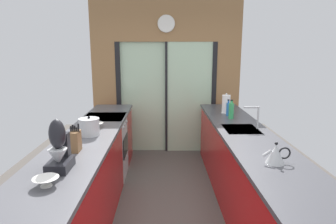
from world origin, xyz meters
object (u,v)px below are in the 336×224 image
at_px(oven_range, 106,147).
at_px(mixing_bowl_near, 46,182).
at_px(stock_pot, 89,127).
at_px(knife_block, 75,141).
at_px(paper_towel_roll, 226,104).
at_px(mixing_bowl_far, 96,125).
at_px(kettle, 276,154).
at_px(soap_bottle_far, 228,109).
at_px(soap_bottle_near, 231,111).
at_px(stand_mixer, 59,151).

xyz_separation_m(oven_range, mixing_bowl_near, (0.02, -2.21, 0.50)).
height_order(mixing_bowl_near, stock_pot, stock_pot).
bearing_deg(oven_range, knife_block, -89.28).
height_order(oven_range, paper_towel_roll, paper_towel_roll).
xyz_separation_m(mixing_bowl_far, kettle, (1.78, -1.20, 0.05)).
height_order(mixing_bowl_far, soap_bottle_far, soap_bottle_far).
height_order(knife_block, soap_bottle_near, knife_block).
relative_size(stand_mixer, soap_bottle_near, 1.57).
relative_size(mixing_bowl_near, kettle, 0.76).
xyz_separation_m(oven_range, paper_towel_roll, (1.80, 0.19, 0.60)).
relative_size(oven_range, kettle, 3.83).
bearing_deg(oven_range, soap_bottle_near, -4.94).
xyz_separation_m(mixing_bowl_far, soap_bottle_near, (1.78, 0.46, 0.08)).
bearing_deg(mixing_bowl_near, stand_mixer, 90.00).
relative_size(oven_range, stock_pot, 3.99).
height_order(oven_range, soap_bottle_far, soap_bottle_far).
bearing_deg(soap_bottle_far, oven_range, -178.80).
relative_size(mixing_bowl_near, knife_block, 0.67).
distance_m(mixing_bowl_near, soap_bottle_near, 2.72).
distance_m(kettle, soap_bottle_far, 1.85).
bearing_deg(kettle, soap_bottle_near, 90.07).
height_order(soap_bottle_near, paper_towel_roll, paper_towel_roll).
relative_size(oven_range, mixing_bowl_far, 4.96).
distance_m(oven_range, soap_bottle_near, 1.90).
relative_size(mixing_bowl_near, stand_mixer, 0.43).
distance_m(mixing_bowl_far, stock_pot, 0.34).
xyz_separation_m(mixing_bowl_near, mixing_bowl_far, (-0.00, 1.60, -0.00)).
xyz_separation_m(stock_pot, soap_bottle_far, (1.78, 0.98, 0.00)).
distance_m(mixing_bowl_near, stock_pot, 1.27).
bearing_deg(knife_block, soap_bottle_near, 36.56).
bearing_deg(stock_pot, oven_range, 91.12).
height_order(oven_range, stand_mixer, stand_mixer).
xyz_separation_m(stand_mixer, kettle, (1.78, 0.10, -0.08)).
distance_m(mixing_bowl_far, kettle, 2.15).
height_order(mixing_bowl_far, stock_pot, stock_pot).
height_order(mixing_bowl_far, kettle, kettle).
relative_size(kettle, soap_bottle_far, 1.01).
bearing_deg(mixing_bowl_far, soap_bottle_near, 14.36).
relative_size(oven_range, paper_towel_roll, 3.00).
bearing_deg(soap_bottle_far, kettle, -89.94).
xyz_separation_m(stand_mixer, stock_pot, (-0.00, 0.97, -0.06)).
xyz_separation_m(knife_block, soap_bottle_far, (1.78, 1.51, -0.00)).
xyz_separation_m(knife_block, stand_mixer, (-0.00, -0.44, 0.06)).
bearing_deg(paper_towel_roll, oven_range, -173.82).
relative_size(mixing_bowl_near, mixing_bowl_far, 0.98).
distance_m(oven_range, kettle, 2.61).
distance_m(oven_range, stand_mixer, 2.01).
bearing_deg(kettle, mixing_bowl_far, 146.06).
height_order(mixing_bowl_near, knife_block, knife_block).
xyz_separation_m(stand_mixer, soap_bottle_near, (1.78, 1.76, -0.05)).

